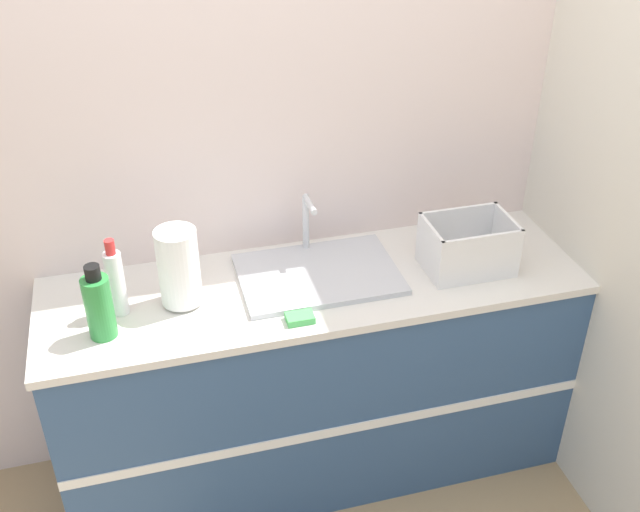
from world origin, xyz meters
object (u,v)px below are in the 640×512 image
(paper_towel_roll, at_px, (179,267))
(bottle_white_spray, at_px, (116,281))
(sink, at_px, (318,272))
(bottle_green, at_px, (99,306))
(dish_rack, at_px, (467,249))

(paper_towel_roll, distance_m, bottle_white_spray, 0.20)
(sink, bearing_deg, bottle_green, -168.69)
(paper_towel_roll, relative_size, bottle_green, 1.07)
(dish_rack, bearing_deg, bottle_white_spray, 177.65)
(dish_rack, relative_size, bottle_white_spray, 1.10)
(paper_towel_roll, xyz_separation_m, bottle_green, (-0.26, -0.11, -0.03))
(paper_towel_roll, bearing_deg, bottle_green, -157.07)
(sink, relative_size, paper_towel_roll, 2.00)
(sink, xyz_separation_m, bottle_white_spray, (-0.68, -0.04, 0.11))
(dish_rack, relative_size, bottle_green, 1.17)
(sink, distance_m, dish_rack, 0.53)
(dish_rack, height_order, bottle_white_spray, bottle_white_spray)
(sink, relative_size, dish_rack, 1.83)
(paper_towel_roll, height_order, dish_rack, paper_towel_roll)
(sink, relative_size, bottle_green, 2.14)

